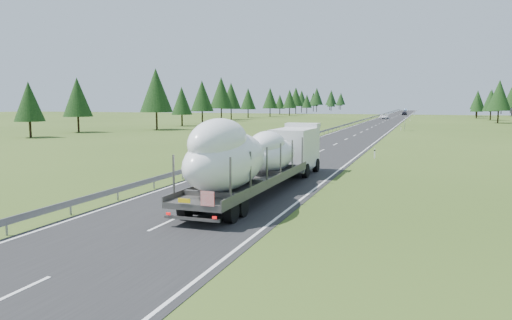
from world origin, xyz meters
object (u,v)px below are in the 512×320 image
(boat_truck, at_px, (258,155))
(distant_van, at_px, (384,116))
(distant_car_blue, at_px, (406,110))
(highway_sign, at_px, (405,121))
(distant_car_dark, at_px, (404,113))

(boat_truck, relative_size, distant_van, 3.67)
(distant_car_blue, bearing_deg, boat_truck, -94.61)
(distant_van, distance_m, distant_car_blue, 133.31)
(distant_van, bearing_deg, distant_car_blue, 87.28)
(boat_truck, bearing_deg, distant_car_blue, 90.53)
(boat_truck, bearing_deg, highway_sign, 85.64)
(distant_van, height_order, distant_car_dark, distant_van)
(highway_sign, height_order, distant_car_blue, highway_sign)
(highway_sign, distance_m, distant_van, 63.84)
(highway_sign, xyz_separation_m, distant_car_blue, (-7.93, 196.50, -1.11))
(highway_sign, height_order, distant_van, highway_sign)
(distant_car_dark, bearing_deg, boat_truck, -88.66)
(highway_sign, bearing_deg, distant_van, 98.06)
(highway_sign, xyz_separation_m, distant_van, (-8.95, 63.20, -1.02))
(distant_van, xyz_separation_m, distant_car_dark, (4.05, 48.84, -0.00))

